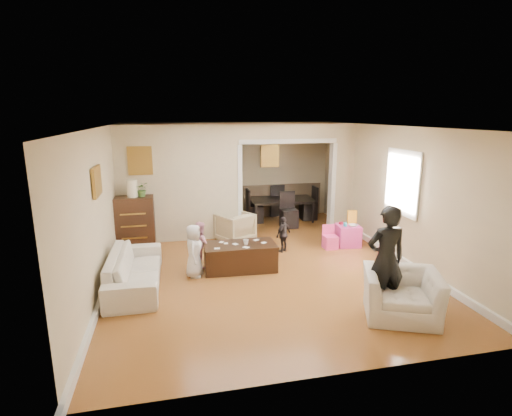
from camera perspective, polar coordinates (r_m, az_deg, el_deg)
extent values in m
plane|color=#AC622C|center=(7.79, 0.32, -7.87)|extent=(7.00, 7.00, 0.00)
cube|color=#BEAC8B|center=(9.01, -10.81, 3.42)|extent=(2.75, 0.18, 2.60)
cube|color=#BEAC8B|center=(9.89, 12.14, 4.23)|extent=(0.55, 0.18, 2.60)
cube|color=#BEAC8B|center=(9.29, 4.59, 10.89)|extent=(2.22, 0.18, 0.35)
cube|color=white|center=(8.06, 20.33, 3.46)|extent=(0.03, 0.95, 1.10)
cube|color=brown|center=(8.85, -16.32, 6.54)|extent=(0.45, 0.03, 0.55)
cube|color=brown|center=(6.65, -21.89, 3.56)|extent=(0.03, 0.55, 0.40)
cube|color=brown|center=(10.92, 2.00, 7.48)|extent=(0.45, 0.03, 0.55)
imported|color=white|center=(6.99, -17.00, -8.44)|extent=(0.83, 2.05, 0.60)
imported|color=tan|center=(8.98, -3.07, -2.76)|extent=(0.97, 0.98, 0.66)
imported|color=white|center=(6.11, 20.12, -11.57)|extent=(1.28, 1.21, 0.66)
cube|color=#331B0F|center=(8.79, -17.03, -2.09)|extent=(0.82, 0.46, 1.13)
cylinder|color=#FFF6CF|center=(8.63, -17.37, 2.69)|extent=(0.22, 0.22, 0.36)
imported|color=#477132|center=(8.62, -16.04, 2.60)|extent=(0.28, 0.24, 0.31)
cube|color=#371C11|center=(7.41, -2.29, -6.99)|extent=(1.33, 0.71, 0.49)
imported|color=beige|center=(7.28, -1.46, -4.91)|extent=(0.11, 0.11, 0.10)
cube|color=#DD3A9A|center=(8.93, 13.06, -3.85)|extent=(0.54, 0.54, 0.46)
cube|color=yellow|center=(8.97, 13.61, -1.29)|extent=(0.21, 0.10, 0.30)
cylinder|color=#2AC2D3|center=(8.77, 12.70, -2.31)|extent=(0.08, 0.08, 0.08)
cube|color=#BA1734|center=(8.92, 12.12, -2.13)|extent=(0.09, 0.08, 0.05)
imported|color=white|center=(8.78, 13.77, -2.47)|extent=(0.22, 0.22, 0.05)
imported|color=black|center=(10.71, 3.74, -0.27)|extent=(1.74, 1.04, 0.60)
imported|color=black|center=(6.00, 18.12, -7.07)|extent=(0.59, 0.39, 1.59)
imported|color=silver|center=(7.10, -8.89, -6.10)|extent=(0.40, 0.52, 0.95)
imported|color=pink|center=(7.55, -7.97, -5.18)|extent=(0.44, 0.50, 0.87)
imported|color=black|center=(8.29, 3.96, -3.79)|extent=(0.47, 0.42, 0.76)
cube|color=white|center=(7.39, 1.14, -5.00)|extent=(0.12, 0.11, 0.00)
cube|color=white|center=(7.55, 0.01, -4.61)|extent=(0.13, 0.12, 0.00)
cube|color=white|center=(7.46, -5.00, -4.89)|extent=(0.11, 0.11, 0.00)
cube|color=white|center=(7.15, -1.45, -5.65)|extent=(0.14, 0.14, 0.00)
cube|color=white|center=(7.38, -4.34, -5.08)|extent=(0.08, 0.09, 0.00)
cube|color=white|center=(7.12, -5.60, -5.79)|extent=(0.11, 0.09, 0.00)
cube|color=white|center=(7.33, -2.99, -5.18)|extent=(0.12, 0.13, 0.00)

